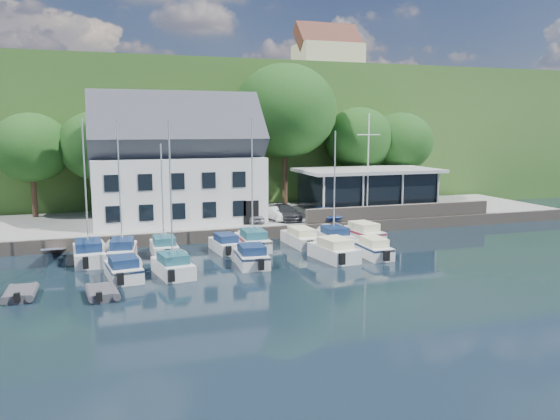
# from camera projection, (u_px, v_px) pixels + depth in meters

# --- Properties ---
(ground) EXTENTS (180.00, 180.00, 0.00)m
(ground) POSITION_uv_depth(u_px,v_px,m) (326.00, 272.00, 34.40)
(ground) COLOR black
(ground) RESTS_ON ground
(quay) EXTENTS (60.00, 13.00, 1.00)m
(quay) POSITION_uv_depth(u_px,v_px,m) (253.00, 220.00, 50.76)
(quay) COLOR gray
(quay) RESTS_ON ground
(quay_face) EXTENTS (60.00, 0.30, 1.00)m
(quay_face) POSITION_uv_depth(u_px,v_px,m) (274.00, 232.00, 44.66)
(quay_face) COLOR #6C6157
(quay_face) RESTS_ON ground
(hillside) EXTENTS (160.00, 75.00, 16.00)m
(hillside) POSITION_uv_depth(u_px,v_px,m) (182.00, 133.00, 91.43)
(hillside) COLOR #274B1C
(hillside) RESTS_ON ground
(field_patch) EXTENTS (50.00, 30.00, 0.30)m
(field_patch) POSITION_uv_depth(u_px,v_px,m) (219.00, 88.00, 100.18)
(field_patch) COLOR #616934
(field_patch) RESTS_ON hillside
(farmhouse) EXTENTS (10.40, 7.00, 8.20)m
(farmhouse) POSITION_uv_depth(u_px,v_px,m) (328.00, 57.00, 86.99)
(farmhouse) COLOR beige
(farmhouse) RESTS_ON hillside
(harbor_building) EXTENTS (14.40, 8.20, 8.70)m
(harbor_building) POSITION_uv_depth(u_px,v_px,m) (177.00, 170.00, 46.94)
(harbor_building) COLOR silver
(harbor_building) RESTS_ON quay
(club_pavilion) EXTENTS (13.20, 7.20, 4.10)m
(club_pavilion) POSITION_uv_depth(u_px,v_px,m) (367.00, 190.00, 52.36)
(club_pavilion) COLOR black
(club_pavilion) RESTS_ON quay
(seawall) EXTENTS (18.00, 0.50, 1.20)m
(seawall) POSITION_uv_depth(u_px,v_px,m) (401.00, 211.00, 48.56)
(seawall) COLOR #6C6157
(seawall) RESTS_ON quay
(gangway) EXTENTS (1.20, 6.00, 1.40)m
(gangway) POSITION_uv_depth(u_px,v_px,m) (56.00, 259.00, 37.77)
(gangway) COLOR silver
(gangway) RESTS_ON ground
(car_silver) EXTENTS (1.55, 3.40, 1.13)m
(car_silver) POSITION_uv_depth(u_px,v_px,m) (254.00, 215.00, 46.63)
(car_silver) COLOR #B0B1B5
(car_silver) RESTS_ON quay
(car_white) EXTENTS (2.00, 3.68, 1.15)m
(car_white) POSITION_uv_depth(u_px,v_px,m) (277.00, 214.00, 47.54)
(car_white) COLOR white
(car_white) RESTS_ON quay
(car_dgrey) EXTENTS (2.23, 4.68, 1.32)m
(car_dgrey) POSITION_uv_depth(u_px,v_px,m) (285.00, 212.00, 47.75)
(car_dgrey) COLOR #2C2D31
(car_dgrey) RESTS_ON quay
(car_blue) EXTENTS (1.91, 3.62, 1.18)m
(car_blue) POSITION_uv_depth(u_px,v_px,m) (325.00, 213.00, 47.84)
(car_blue) COLOR navy
(car_blue) RESTS_ON quay
(flagpole) EXTENTS (2.21, 0.20, 9.22)m
(flagpole) POSITION_uv_depth(u_px,v_px,m) (368.00, 166.00, 48.51)
(flagpole) COLOR silver
(flagpole) RESTS_ON quay
(tree_0) EXTENTS (6.82, 6.82, 9.32)m
(tree_0) POSITION_uv_depth(u_px,v_px,m) (32.00, 165.00, 48.60)
(tree_0) COLOR #113610
(tree_0) RESTS_ON quay
(tree_1) EXTENTS (6.95, 6.95, 9.50)m
(tree_1) POSITION_uv_depth(u_px,v_px,m) (98.00, 163.00, 49.78)
(tree_1) COLOR #113610
(tree_1) RESTS_ON quay
(tree_2) EXTENTS (7.34, 7.34, 10.03)m
(tree_2) POSITION_uv_depth(u_px,v_px,m) (199.00, 159.00, 52.33)
(tree_2) COLOR #113610
(tree_2) RESTS_ON quay
(tree_3) EXTENTS (10.53, 10.53, 14.39)m
(tree_3) POSITION_uv_depth(u_px,v_px,m) (285.00, 135.00, 55.49)
(tree_3) COLOR #113610
(tree_3) RESTS_ON quay
(tree_4) EXTENTS (7.41, 7.41, 10.13)m
(tree_4) POSITION_uv_depth(u_px,v_px,m) (359.00, 155.00, 58.37)
(tree_4) COLOR #113610
(tree_4) RESTS_ON quay
(tree_5) EXTENTS (7.03, 7.03, 9.61)m
(tree_5) POSITION_uv_depth(u_px,v_px,m) (400.00, 157.00, 59.38)
(tree_5) COLOR #113610
(tree_5) RESTS_ON quay
(boat_r1_0) EXTENTS (2.51, 6.79, 9.42)m
(boat_r1_0) POSITION_uv_depth(u_px,v_px,m) (86.00, 193.00, 36.17)
(boat_r1_0) COLOR silver
(boat_r1_0) RESTS_ON ground
(boat_r1_1) EXTENTS (2.57, 6.03, 9.30)m
(boat_r1_1) POSITION_uv_depth(u_px,v_px,m) (120.00, 193.00, 36.75)
(boat_r1_1) COLOR silver
(boat_r1_1) RESTS_ON ground
(boat_r1_2) EXTENTS (1.91, 5.39, 8.47)m
(boat_r1_2) POSITION_uv_depth(u_px,v_px,m) (162.00, 196.00, 38.35)
(boat_r1_2) COLOR silver
(boat_r1_2) RESTS_ON ground
(boat_r1_3) EXTENTS (2.21, 5.29, 1.34)m
(boat_r1_3) POSITION_uv_depth(u_px,v_px,m) (225.00, 242.00, 39.94)
(boat_r1_3) COLOR silver
(boat_r1_3) RESTS_ON ground
(boat_r1_4) EXTENTS (2.09, 6.24, 9.08)m
(boat_r1_4) POSITION_uv_depth(u_px,v_px,m) (252.00, 189.00, 40.30)
(boat_r1_4) COLOR silver
(boat_r1_4) RESTS_ON ground
(boat_r1_5) EXTENTS (2.13, 6.44, 1.42)m
(boat_r1_5) POSITION_uv_depth(u_px,v_px,m) (300.00, 236.00, 42.06)
(boat_r1_5) COLOR silver
(boat_r1_5) RESTS_ON ground
(boat_r1_6) EXTENTS (2.20, 5.60, 8.61)m
(boat_r1_6) POSITION_uv_depth(u_px,v_px,m) (334.00, 189.00, 41.94)
(boat_r1_6) COLOR silver
(boat_r1_6) RESTS_ON ground
(boat_r1_7) EXTENTS (2.73, 6.26, 1.57)m
(boat_r1_7) POSITION_uv_depth(u_px,v_px,m) (362.00, 232.00, 43.50)
(boat_r1_7) COLOR silver
(boat_r1_7) RESTS_ON ground
(boat_r2_0) EXTENTS (2.61, 5.25, 1.40)m
(boat_r2_0) POSITION_uv_depth(u_px,v_px,m) (124.00, 267.00, 32.72)
(boat_r2_0) COLOR silver
(boat_r2_0) RESTS_ON ground
(boat_r2_1) EXTENTS (2.85, 5.64, 8.74)m
(boat_r2_1) POSITION_uv_depth(u_px,v_px,m) (171.00, 205.00, 32.97)
(boat_r2_1) COLOR silver
(boat_r2_1) RESTS_ON ground
(boat_r2_2) EXTENTS (2.30, 5.13, 1.44)m
(boat_r2_2) POSITION_uv_depth(u_px,v_px,m) (251.00, 255.00, 35.84)
(boat_r2_2) COLOR silver
(boat_r2_2) RESTS_ON ground
(boat_r2_3) EXTENTS (3.05, 5.94, 1.56)m
(boat_r2_3) POSITION_uv_depth(u_px,v_px,m) (334.00, 249.00, 37.43)
(boat_r2_3) COLOR silver
(boat_r2_3) RESTS_ON ground
(boat_r2_4) EXTENTS (1.74, 5.47, 1.42)m
(boat_r2_4) POSITION_uv_depth(u_px,v_px,m) (372.00, 247.00, 38.37)
(boat_r2_4) COLOR silver
(boat_r2_4) RESTS_ON ground
(dinghy_0) EXTENTS (1.70, 2.80, 0.65)m
(dinghy_0) POSITION_uv_depth(u_px,v_px,m) (20.00, 292.00, 29.12)
(dinghy_0) COLOR #3A393F
(dinghy_0) RESTS_ON ground
(dinghy_1) EXTENTS (1.97, 2.96, 0.65)m
(dinghy_1) POSITION_uv_depth(u_px,v_px,m) (102.00, 291.00, 29.29)
(dinghy_1) COLOR #3A393F
(dinghy_1) RESTS_ON ground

